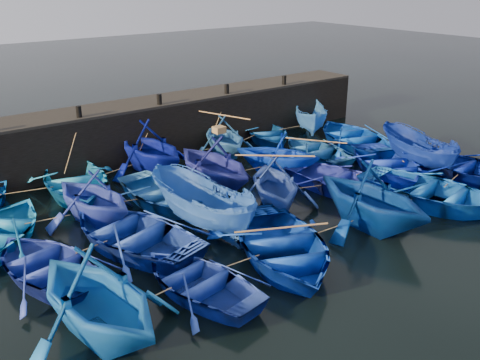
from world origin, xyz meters
TOP-DOWN VIEW (x-y plane):
  - ground at (0.00, 0.00)m, footprint 120.00×120.00m
  - quay_wall at (0.00, 10.50)m, footprint 26.00×2.50m
  - quay_top at (0.00, 10.50)m, footprint 26.00×2.50m
  - bollard_1 at (-4.00, 9.60)m, footprint 0.24×0.24m
  - bollard_2 at (0.00, 9.60)m, footprint 0.24×0.24m
  - bollard_3 at (4.00, 9.60)m, footprint 0.24×0.24m
  - bollard_4 at (8.00, 9.60)m, footprint 0.24×0.24m
  - boat_1 at (-5.28, 7.43)m, footprint 4.87×6.05m
  - boat_2 at (-1.57, 7.89)m, footprint 4.30×4.89m
  - boat_3 at (2.45, 7.71)m, footprint 4.21×4.60m
  - boat_4 at (5.65, 8.19)m, footprint 4.55×5.20m
  - boat_5 at (8.76, 8.06)m, footprint 4.14×4.56m
  - boat_7 at (-5.72, 4.45)m, footprint 4.27×4.70m
  - boat_8 at (-2.98, 4.23)m, footprint 3.81×5.12m
  - boat_9 at (-0.47, 4.38)m, footprint 4.06×4.70m
  - boat_10 at (2.86, 4.18)m, footprint 4.85×5.01m
  - boat_11 at (5.71, 4.64)m, footprint 3.67×4.78m
  - boat_12 at (8.52, 4.70)m, footprint 5.69×6.72m
  - boat_13 at (-8.40, 1.66)m, footprint 4.15×5.20m
  - boat_14 at (-5.49, 1.83)m, footprint 5.24×6.30m
  - boat_15 at (-2.99, 1.52)m, footprint 2.49×5.17m
  - boat_16 at (0.33, 1.47)m, footprint 4.95×5.18m
  - boat_17 at (3.60, 0.96)m, footprint 4.42×5.59m
  - boat_18 at (6.73, 1.11)m, footprint 5.76×6.40m
  - boat_19 at (8.43, 0.81)m, footprint 2.64×4.85m
  - boat_20 at (-8.31, -1.92)m, footprint 4.72×5.29m
  - boat_21 at (-5.24, -1.77)m, footprint 3.74×4.72m
  - boat_22 at (-2.19, -1.83)m, footprint 5.84×6.73m
  - boat_23 at (1.90, -1.94)m, footprint 4.15×4.81m
  - boat_24 at (5.40, -2.05)m, footprint 5.10×6.41m
  - boat_25 at (9.08, -1.55)m, footprint 4.41×5.71m
  - wooden_crate at (-0.17, 4.38)m, footprint 0.44×0.42m
  - mooring_ropes at (0.06, 5.09)m, footprint 17.95×11.59m
  - loose_oars at (1.58, 3.00)m, footprint 10.16×11.62m

SIDE VIEW (x-z plane):
  - ground at x=0.00m, z-range 0.00..0.00m
  - boat_21 at x=-5.24m, z-range 0.00..0.88m
  - boat_4 at x=5.65m, z-range 0.00..0.90m
  - boat_11 at x=5.71m, z-range 0.00..0.92m
  - boat_13 at x=-8.40m, z-range 0.00..0.96m
  - boat_8 at x=-2.98m, z-range 0.00..1.02m
  - boat_17 at x=3.60m, z-range 0.00..1.05m
  - boat_18 at x=6.73m, z-range 0.00..1.09m
  - boat_25 at x=9.08m, z-range 0.00..1.09m
  - boat_1 at x=-5.28m, z-range 0.00..1.11m
  - boat_14 at x=-5.49m, z-range 0.00..1.13m
  - boat_22 at x=-2.19m, z-range 0.00..1.17m
  - boat_12 at x=8.52m, z-range 0.00..1.19m
  - boat_24 at x=5.40m, z-range 0.00..1.19m
  - boat_5 at x=8.76m, z-range 0.00..1.74m
  - boat_19 at x=8.43m, z-range 0.00..1.78m
  - mooring_ropes at x=0.06m, z-range -0.16..1.94m
  - boat_15 at x=-2.99m, z-range 0.00..1.92m
  - boat_10 at x=2.86m, z-range 0.00..2.02m
  - boat_3 at x=2.45m, z-range 0.00..2.05m
  - boat_16 at x=0.33m, z-range 0.00..2.11m
  - boat_7 at x=-5.72m, z-range 0.00..2.14m
  - boat_2 at x=-1.57m, z-range 0.00..2.43m
  - boat_9 at x=-0.47m, z-range 0.00..2.45m
  - quay_wall at x=0.00m, z-range 0.00..2.50m
  - boat_20 at x=-8.31m, z-range 0.00..2.51m
  - boat_23 at x=1.90m, z-range 0.00..2.52m
  - loose_oars at x=1.58m, z-range 0.97..2.22m
  - quay_top at x=0.00m, z-range 2.50..2.62m
  - wooden_crate at x=-0.17m, z-range 2.45..2.71m
  - bollard_1 at x=-4.00m, z-range 2.62..3.12m
  - bollard_2 at x=0.00m, z-range 2.62..3.12m
  - bollard_3 at x=4.00m, z-range 2.62..3.12m
  - bollard_4 at x=8.00m, z-range 2.62..3.12m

